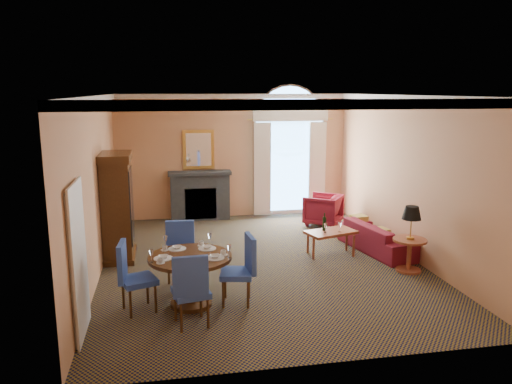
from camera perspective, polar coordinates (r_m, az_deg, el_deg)
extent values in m
plane|color=black|center=(9.82, 0.54, -8.03)|extent=(7.50, 7.50, 0.00)
cube|color=tan|center=(13.06, -2.63, 4.11)|extent=(6.00, 0.04, 3.20)
cube|color=tan|center=(9.32, -17.86, 0.52)|extent=(0.04, 7.50, 3.20)
cube|color=tan|center=(10.40, 17.00, 1.68)|extent=(0.04, 7.50, 3.20)
cube|color=silver|center=(9.25, 0.58, 10.98)|extent=(6.00, 7.50, 0.04)
cube|color=white|center=(9.26, 0.58, 10.61)|extent=(6.00, 7.50, 0.12)
cube|color=white|center=(7.15, -19.59, -7.61)|extent=(0.08, 0.90, 2.06)
cube|color=#32373B|center=(12.94, -6.41, -0.52)|extent=(1.50, 0.40, 1.20)
cube|color=#32373B|center=(12.80, -6.46, 2.26)|extent=(1.60, 0.46, 0.08)
cube|color=gold|center=(12.92, -6.59, 4.85)|extent=(0.80, 0.04, 1.00)
cube|color=white|center=(12.90, -6.58, 4.84)|extent=(0.64, 0.02, 0.84)
cube|color=white|center=(13.38, 3.78, 2.76)|extent=(1.90, 0.04, 2.50)
cube|color=#97CEFD|center=(13.37, 3.79, 2.75)|extent=(1.70, 0.02, 2.30)
cylinder|color=white|center=(13.25, 3.85, 8.11)|extent=(1.90, 0.04, 1.90)
cube|color=beige|center=(13.10, 0.73, 2.59)|extent=(0.45, 0.06, 2.45)
cube|color=beige|center=(13.47, 7.00, 2.76)|extent=(0.45, 0.06, 2.45)
cube|color=beige|center=(13.12, 3.99, 8.73)|extent=(2.00, 0.08, 0.30)
cube|color=#371E0C|center=(10.18, -15.55, -2.04)|extent=(0.54, 0.98, 1.95)
cube|color=#371E0C|center=(9.99, -15.87, 3.85)|extent=(0.61, 1.07, 0.16)
cube|color=#371E0C|center=(10.43, -15.27, -6.99)|extent=(0.61, 1.07, 0.10)
cylinder|color=#371E0C|center=(7.76, -7.55, -7.42)|extent=(1.29, 1.29, 0.05)
cylinder|color=#371E0C|center=(7.91, -7.47, -10.19)|extent=(0.17, 0.17, 0.76)
cylinder|color=#371E0C|center=(8.04, -7.40, -12.48)|extent=(0.64, 0.64, 0.06)
cylinder|color=silver|center=(8.05, -5.61, -6.44)|extent=(0.29, 0.29, 0.01)
imported|color=silver|center=(8.04, -5.61, -6.28)|extent=(0.15, 0.15, 0.04)
imported|color=silver|center=(8.20, -6.27, -5.85)|extent=(0.09, 0.09, 0.07)
cylinder|color=silver|center=(8.09, -9.01, -6.42)|extent=(0.29, 0.29, 0.01)
imported|color=silver|center=(8.09, -9.02, -6.26)|extent=(0.15, 0.15, 0.04)
imported|color=silver|center=(8.06, -10.39, -6.27)|extent=(0.09, 0.09, 0.07)
cylinder|color=silver|center=(7.69, -10.55, -7.46)|extent=(0.29, 0.29, 0.01)
imported|color=silver|center=(7.68, -10.56, -7.29)|extent=(0.15, 0.15, 0.04)
imported|color=silver|center=(7.50, -10.87, -7.68)|extent=(0.09, 0.09, 0.07)
cylinder|color=silver|center=(7.37, -7.88, -8.21)|extent=(0.29, 0.29, 0.01)
imported|color=silver|center=(7.36, -7.88, -8.03)|extent=(0.15, 0.15, 0.04)
imported|color=silver|center=(7.28, -6.52, -8.14)|extent=(0.09, 0.09, 0.07)
cylinder|color=silver|center=(7.60, -4.72, -7.51)|extent=(0.29, 0.29, 0.01)
imported|color=silver|center=(7.60, -4.72, -7.33)|extent=(0.15, 0.15, 0.04)
imported|color=silver|center=(7.73, -3.75, -6.89)|extent=(0.09, 0.09, 0.07)
cube|color=#2947A1|center=(8.64, -8.39, -7.53)|extent=(0.62, 0.62, 0.08)
cube|color=#2947A1|center=(8.75, -8.66, -5.09)|extent=(0.49, 0.13, 0.58)
cylinder|color=#371E0C|center=(8.96, -7.62, -8.60)|extent=(0.04, 0.04, 0.45)
cylinder|color=#371E0C|center=(8.84, -9.95, -8.96)|extent=(0.04, 0.04, 0.45)
cylinder|color=#371E0C|center=(8.63, -6.68, -9.38)|extent=(0.04, 0.04, 0.45)
cylinder|color=#371E0C|center=(8.50, -9.10, -9.78)|extent=(0.04, 0.04, 0.45)
cube|color=#2947A1|center=(7.25, -7.44, -11.31)|extent=(0.57, 0.57, 0.08)
cube|color=#2947A1|center=(6.93, -7.50, -9.60)|extent=(0.49, 0.10, 0.58)
cylinder|color=#371E0C|center=(7.15, -8.54, -14.01)|extent=(0.04, 0.04, 0.45)
cylinder|color=#371E0C|center=(7.23, -5.51, -13.63)|extent=(0.04, 0.04, 0.45)
cylinder|color=#371E0C|center=(7.49, -9.20, -12.80)|extent=(0.04, 0.04, 0.45)
cylinder|color=#371E0C|center=(7.57, -6.31, -12.46)|extent=(0.04, 0.04, 0.45)
cube|color=#2947A1|center=(7.88, -2.27, -9.31)|extent=(0.58, 0.58, 0.08)
cube|color=#2947A1|center=(7.79, -0.65, -7.06)|extent=(0.11, 0.49, 0.58)
cylinder|color=#371E0C|center=(7.80, -0.91, -11.64)|extent=(0.04, 0.04, 0.45)
cylinder|color=#371E0C|center=(8.15, -0.82, -10.59)|extent=(0.04, 0.04, 0.45)
cylinder|color=#371E0C|center=(7.82, -3.76, -11.60)|extent=(0.04, 0.04, 0.45)
cylinder|color=#371E0C|center=(8.17, -3.54, -10.55)|extent=(0.04, 0.04, 0.45)
cube|color=#2947A1|center=(7.82, -13.28, -9.81)|extent=(0.62, 0.62, 0.08)
cube|color=#2947A1|center=(7.71, -15.06, -7.69)|extent=(0.11, 0.49, 0.58)
cylinder|color=#371E0C|center=(8.04, -14.93, -11.32)|extent=(0.04, 0.04, 0.45)
cylinder|color=#371E0C|center=(7.70, -14.15, -12.33)|extent=(0.04, 0.04, 0.45)
cylinder|color=#371E0C|center=(8.14, -12.29, -10.90)|extent=(0.04, 0.04, 0.45)
cylinder|color=#371E0C|center=(7.80, -11.40, -11.88)|extent=(0.04, 0.04, 0.45)
imported|color=maroon|center=(10.73, 13.81, -5.03)|extent=(1.15, 2.11, 0.58)
imported|color=maroon|center=(12.48, 7.67, -2.02)|extent=(1.16, 1.15, 0.77)
cube|color=brown|center=(10.23, 8.55, -4.57)|extent=(1.11, 0.81, 0.06)
cylinder|color=brown|center=(10.00, 6.60, -6.42)|extent=(0.05, 0.05, 0.44)
cylinder|color=brown|center=(10.27, 11.10, -6.08)|extent=(0.05, 0.05, 0.44)
cylinder|color=brown|center=(10.36, 5.95, -5.76)|extent=(0.05, 0.05, 0.44)
cylinder|color=brown|center=(10.62, 10.31, -5.45)|extent=(0.05, 0.05, 0.44)
cylinder|color=brown|center=(9.60, 17.19, -5.27)|extent=(0.62, 0.62, 0.04)
cylinder|color=brown|center=(9.70, 17.08, -7.02)|extent=(0.08, 0.08, 0.58)
cylinder|color=brown|center=(9.78, 16.99, -8.52)|extent=(0.45, 0.45, 0.04)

